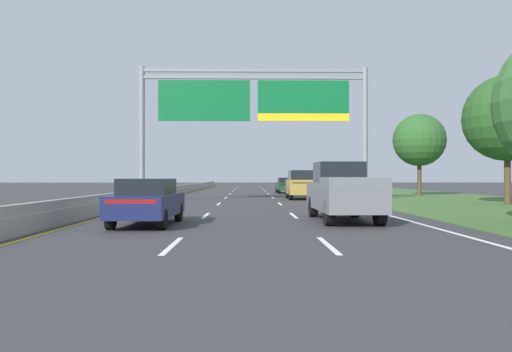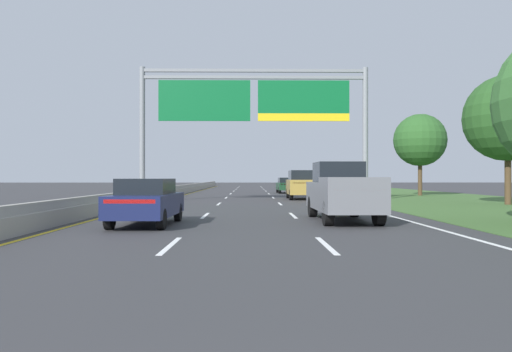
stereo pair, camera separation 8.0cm
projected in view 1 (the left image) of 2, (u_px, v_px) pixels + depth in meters
ground_plane at (249, 199)px, 36.09m from camera, size 220.00×220.00×0.00m
lane_striping at (249, 199)px, 35.63m from camera, size 11.96×106.00×0.01m
grass_verge_right at (437, 199)px, 36.30m from camera, size 14.00×110.00×0.02m
median_barrier_concrete at (160, 194)px, 35.99m from camera, size 0.60×110.00×0.85m
overhead_sign_gantry at (254, 106)px, 32.11m from camera, size 15.06×0.42×8.86m
pickup_truck_grey at (343, 192)px, 18.15m from camera, size 2.06×5.42×2.20m
car_darkgreen_right_lane_sedan at (286, 185)px, 49.70m from camera, size 1.92×4.44×1.57m
car_gold_right_lane_suv at (300, 184)px, 35.97m from camera, size 1.94×4.72×2.11m
car_navy_left_lane_sedan at (148, 201)px, 16.49m from camera, size 1.91×4.44×1.57m
roadside_tree_mid at (507, 118)px, 28.61m from camera, size 5.06×5.06×7.62m
roadside_tree_far at (419, 140)px, 42.76m from camera, size 4.56×4.56×7.14m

